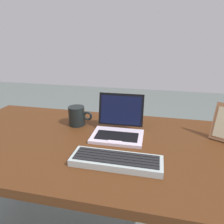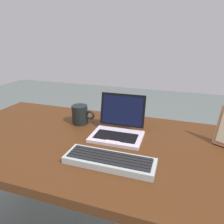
{
  "view_description": "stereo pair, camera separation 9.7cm",
  "coord_description": "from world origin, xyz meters",
  "views": [
    {
      "loc": [
        0.26,
        -0.81,
        1.2
      ],
      "look_at": [
        0.06,
        0.07,
        0.86
      ],
      "focal_mm": 33.11,
      "sensor_mm": 36.0,
      "label": 1
    },
    {
      "loc": [
        0.35,
        -0.79,
        1.2
      ],
      "look_at": [
        0.06,
        0.07,
        0.86
      ],
      "focal_mm": 33.11,
      "sensor_mm": 36.0,
      "label": 2
    }
  ],
  "objects": [
    {
      "name": "laptop_front",
      "position": [
        0.09,
        0.08,
        0.78
      ],
      "size": [
        0.24,
        0.21,
        0.19
      ],
      "color": "silver",
      "rests_on": "desk"
    },
    {
      "name": "external_keyboard",
      "position": [
        0.13,
        -0.16,
        0.76
      ],
      "size": [
        0.35,
        0.11,
        0.03
      ],
      "color": "#B0BEBE",
      "rests_on": "desk"
    },
    {
      "name": "coffee_mug",
      "position": [
        -0.15,
        0.15,
        0.79
      ],
      "size": [
        0.13,
        0.09,
        0.1
      ],
      "color": "black",
      "rests_on": "desk"
    },
    {
      "name": "desk",
      "position": [
        0.0,
        0.0,
        0.68
      ],
      "size": [
        1.49,
        0.74,
        0.74
      ],
      "color": "#4F2A12",
      "rests_on": "ground"
    }
  ]
}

